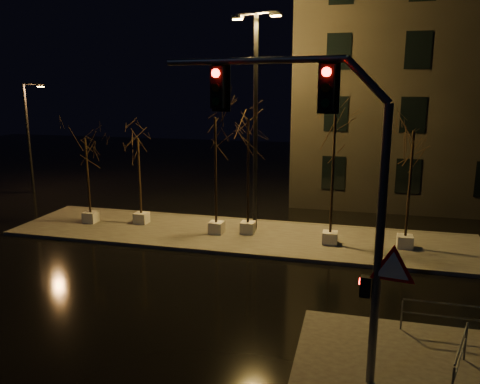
# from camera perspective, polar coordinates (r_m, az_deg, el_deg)

# --- Properties ---
(ground) EXTENTS (90.00, 90.00, 0.00)m
(ground) POSITION_cam_1_polar(r_m,az_deg,el_deg) (16.98, -5.34, -11.58)
(ground) COLOR black
(ground) RESTS_ON ground
(median) EXTENTS (22.00, 5.00, 0.15)m
(median) POSITION_cam_1_polar(r_m,az_deg,el_deg) (22.31, -0.16, -5.28)
(median) COLOR #433F3B
(median) RESTS_ON ground
(sidewalk_corner) EXTENTS (7.00, 5.00, 0.15)m
(sidewalk_corner) POSITION_cam_1_polar(r_m,az_deg,el_deg) (13.20, 23.00, -19.91)
(sidewalk_corner) COLOR #433F3B
(sidewalk_corner) RESTS_ON ground
(tree_0) EXTENTS (1.80, 1.80, 4.43)m
(tree_0) POSITION_cam_1_polar(r_m,az_deg,el_deg) (24.59, -18.22, 4.02)
(tree_0) COLOR silver
(tree_0) RESTS_ON median
(tree_1) EXTENTS (1.80, 1.80, 4.46)m
(tree_1) POSITION_cam_1_polar(r_m,az_deg,el_deg) (23.74, -12.27, 4.13)
(tree_1) COLOR silver
(tree_1) RESTS_ON median
(tree_2) EXTENTS (1.80, 1.80, 5.63)m
(tree_2) POSITION_cam_1_polar(r_m,az_deg,el_deg) (21.49, -3.03, 5.89)
(tree_2) COLOR silver
(tree_2) RESTS_ON median
(tree_3) EXTENTS (1.80, 1.80, 5.50)m
(tree_3) POSITION_cam_1_polar(r_m,az_deg,el_deg) (21.47, 1.00, 5.65)
(tree_3) COLOR silver
(tree_3) RESTS_ON median
(tree_4) EXTENTS (1.80, 1.80, 5.83)m
(tree_4) POSITION_cam_1_polar(r_m,az_deg,el_deg) (20.30, 11.40, 5.70)
(tree_4) COLOR silver
(tree_4) RESTS_ON median
(tree_5) EXTENTS (1.80, 1.80, 5.19)m
(tree_5) POSITION_cam_1_polar(r_m,az_deg,el_deg) (20.73, 20.21, 3.95)
(tree_5) COLOR silver
(tree_5) RESTS_ON median
(traffic_signal_mast) EXTENTS (6.06, 1.04, 7.48)m
(traffic_signal_mast) POSITION_cam_1_polar(r_m,az_deg,el_deg) (10.64, 10.63, 2.13)
(traffic_signal_mast) COLOR #55585D
(traffic_signal_mast) RESTS_ON sidewalk_corner
(streetlight_main) EXTENTS (2.46, 1.08, 10.06)m
(streetlight_main) POSITION_cam_1_polar(r_m,az_deg,el_deg) (22.06, 1.91, 10.08)
(streetlight_main) COLOR black
(streetlight_main) RESTS_ON median
(streetlight_far) EXTENTS (1.39, 0.56, 7.17)m
(streetlight_far) POSITION_cam_1_polar(r_m,az_deg,el_deg) (33.78, -24.26, 6.49)
(streetlight_far) COLOR black
(streetlight_far) RESTS_ON ground
(guard_rail_a) EXTENTS (2.21, 0.06, 0.95)m
(guard_rail_a) POSITION_cam_1_polar(r_m,az_deg,el_deg) (14.66, 23.47, -13.44)
(guard_rail_a) COLOR #55585D
(guard_rail_a) RESTS_ON sidewalk_corner
(guard_rail_b) EXTENTS (0.72, 2.12, 1.05)m
(guard_rail_b) POSITION_cam_1_polar(r_m,az_deg,el_deg) (12.68, 25.26, -17.60)
(guard_rail_b) COLOR #55585D
(guard_rail_b) RESTS_ON sidewalk_corner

